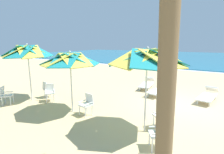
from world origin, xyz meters
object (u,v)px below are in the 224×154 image
Objects in this scene: beach_umbrella_2 at (28,52)px; sun_lounger_2 at (147,84)px; plastic_chair_1 at (160,132)px; plastic_chair_2 at (87,103)px; palm_tree_2 at (169,15)px; beach_umbrella_0 at (147,58)px; beach_umbrella_1 at (70,59)px; plastic_chair_3 at (50,91)px; plastic_chair_5 at (6,94)px; plastic_chair_4 at (47,88)px; sun_lounger_0 at (208,95)px; sun_lounger_1 at (160,89)px; plastic_chair_0 at (163,115)px.

beach_umbrella_2 is 7.06m from sun_lounger_2.
plastic_chair_1 is at bearing -5.69° from beach_umbrella_2.
plastic_chair_2 is 0.39× the size of sun_lounger_2.
sun_lounger_2 is 0.44× the size of palm_tree_2.
sun_lounger_2 is (-1.93, 5.33, -2.12)m from beach_umbrella_0.
beach_umbrella_1 reaches higher than plastic_chair_3.
plastic_chair_1 is 0.17× the size of palm_tree_2.
beach_umbrella_0 reaches higher than plastic_chair_5.
palm_tree_2 is (7.61, -1.32, 2.74)m from plastic_chair_5.
beach_umbrella_2 is 3.25× the size of plastic_chair_3.
plastic_chair_2 is at bearing 0.94° from beach_umbrella_2.
plastic_chair_1 is at bearing -9.33° from beach_umbrella_1.
beach_umbrella_2 is (-3.56, -0.06, 1.93)m from plastic_chair_2.
beach_umbrella_1 is 3.10m from plastic_chair_4.
plastic_chair_4 is (-5.66, 0.67, -1.90)m from beach_umbrella_0.
plastic_chair_2 is at bearing 15.30° from plastic_chair_5.
beach_umbrella_0 is at bearing -108.74° from sun_lounger_0.
beach_umbrella_2 is 7.14m from sun_lounger_1.
plastic_chair_3 is 7.39m from palm_tree_2.
sun_lounger_1 is 1.46m from sun_lounger_2.
plastic_chair_0 is 2.92m from plastic_chair_2.
beach_umbrella_1 is 2.94× the size of plastic_chair_4.
plastic_chair_5 is at bearing -135.82° from sun_lounger_1.
beach_umbrella_2 is 2.17m from plastic_chair_3.
palm_tree_2 is at bearing -33.56° from plastic_chair_2.
beach_umbrella_1 is 5.04m from palm_tree_2.
plastic_chair_3 is 0.63m from plastic_chair_4.
plastic_chair_4 is (-0.56, 0.29, 0.00)m from plastic_chair_3.
sun_lounger_1 is at bearing 69.57° from plastic_chair_2.
plastic_chair_5 is at bearing 170.13° from palm_tree_2.
sun_lounger_2 is 8.83m from palm_tree_2.
plastic_chair_2 is 4.65m from sun_lounger_1.
palm_tree_2 is (6.29, -2.75, 2.74)m from plastic_chair_3.
plastic_chair_5 is 0.17× the size of palm_tree_2.
palm_tree_2 is at bearing -9.87° from plastic_chair_5.
beach_umbrella_0 is 3.10m from plastic_chair_2.
beach_umbrella_2 reaches higher than sun_lounger_1.
sun_lounger_0 is (0.84, 5.25, -0.22)m from plastic_chair_1.
plastic_chair_5 is at bearing -164.70° from plastic_chair_2.
plastic_chair_2 and plastic_chair_3 have the same top height.
sun_lounger_0 is 2.38m from sun_lounger_1.
plastic_chair_2 is 0.31× the size of beach_umbrella_2.
beach_umbrella_1 is 6.87m from sun_lounger_0.
plastic_chair_3 is at bearing 167.43° from beach_umbrella_1.
plastic_chair_2 is 4.12m from plastic_chair_5.
palm_tree_2 reaches higher than plastic_chair_3.
palm_tree_2 is (0.48, -1.68, 2.74)m from plastic_chair_1.
plastic_chair_0 and plastic_chair_1 have the same top height.
plastic_chair_2 is 1.00× the size of plastic_chair_3.
plastic_chair_5 is (-0.77, -1.72, 0.00)m from plastic_chair_4.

